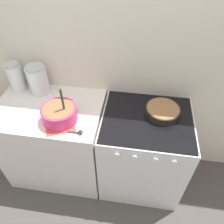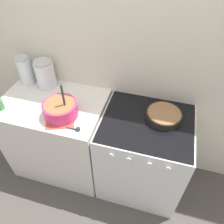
% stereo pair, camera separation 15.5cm
% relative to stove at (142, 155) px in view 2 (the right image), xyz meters
% --- Properties ---
extents(ground_plane, '(12.00, 12.00, 0.00)m').
position_rel_stove_xyz_m(ground_plane, '(-0.38, -0.31, -0.44)').
color(ground_plane, '#4C4742').
extents(wall_back, '(4.79, 0.05, 2.40)m').
position_rel_stove_xyz_m(wall_back, '(-0.38, 0.33, 0.76)').
color(wall_back, beige).
rests_on(wall_back, ground_plane).
extents(countertop_cabinet, '(0.89, 0.62, 0.88)m').
position_rel_stove_xyz_m(countertop_cabinet, '(-0.83, 0.00, 0.00)').
color(countertop_cabinet, silver).
rests_on(countertop_cabinet, ground_plane).
extents(stove, '(0.73, 0.64, 0.88)m').
position_rel_stove_xyz_m(stove, '(0.00, 0.00, 0.00)').
color(stove, silver).
rests_on(stove, ground_plane).
extents(mixing_bowl, '(0.27, 0.27, 0.30)m').
position_rel_stove_xyz_m(mixing_bowl, '(-0.67, -0.11, 0.51)').
color(mixing_bowl, '#E0336B').
rests_on(mixing_bowl, countertop_cabinet).
extents(baking_pan, '(0.27, 0.27, 0.06)m').
position_rel_stove_xyz_m(baking_pan, '(0.11, 0.07, 0.47)').
color(baking_pan, black).
rests_on(baking_pan, stove).
extents(storage_jar_left, '(0.13, 0.13, 0.26)m').
position_rel_stove_xyz_m(storage_jar_left, '(-1.16, 0.20, 0.55)').
color(storage_jar_left, silver).
rests_on(storage_jar_left, countertop_cabinet).
extents(storage_jar_middle, '(0.17, 0.17, 0.26)m').
position_rel_stove_xyz_m(storage_jar_middle, '(-0.96, 0.20, 0.55)').
color(storage_jar_middle, silver).
rests_on(storage_jar_middle, countertop_cabinet).
extents(recipe_page, '(0.30, 0.34, 0.01)m').
position_rel_stove_xyz_m(recipe_page, '(-0.67, -0.13, 0.44)').
color(recipe_page, '#CC4C3F').
rests_on(recipe_page, countertop_cabinet).
extents(measuring_spoon, '(0.12, 0.04, 0.04)m').
position_rel_stove_xyz_m(measuring_spoon, '(-0.49, -0.23, 0.46)').
color(measuring_spoon, '#333338').
rests_on(measuring_spoon, countertop_cabinet).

